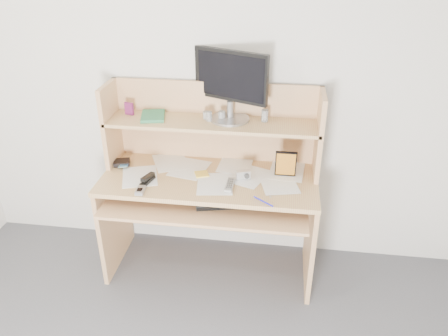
# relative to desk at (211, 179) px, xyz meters

# --- Properties ---
(back_wall) EXTENTS (3.60, 0.04, 2.50)m
(back_wall) POSITION_rel_desk_xyz_m (0.00, 0.24, 0.56)
(back_wall) COLOR silver
(back_wall) RESTS_ON floor
(desk) EXTENTS (1.40, 0.70, 1.30)m
(desk) POSITION_rel_desk_xyz_m (0.00, 0.00, 0.00)
(desk) COLOR tan
(desk) RESTS_ON floor
(paper_clutter) EXTENTS (1.32, 0.54, 0.01)m
(paper_clutter) POSITION_rel_desk_xyz_m (0.00, -0.08, 0.06)
(paper_clutter) COLOR white
(paper_clutter) RESTS_ON desk
(keyboard) EXTENTS (0.48, 0.26, 0.03)m
(keyboard) POSITION_rel_desk_xyz_m (0.16, -0.21, -0.03)
(keyboard) COLOR black
(keyboard) RESTS_ON desk
(tv_remote) EXTENTS (0.05, 0.17, 0.02)m
(tv_remote) POSITION_rel_desk_xyz_m (0.15, -0.18, 0.07)
(tv_remote) COLOR gray
(tv_remote) RESTS_ON paper_clutter
(flip_phone) EXTENTS (0.05, 0.10, 0.02)m
(flip_phone) POSITION_rel_desk_xyz_m (-0.38, -0.32, 0.07)
(flip_phone) COLOR #A5A5A7
(flip_phone) RESTS_ON paper_clutter
(stapler) EXTENTS (0.07, 0.14, 0.04)m
(stapler) POSITION_rel_desk_xyz_m (-0.38, -0.20, 0.08)
(stapler) COLOR black
(stapler) RESTS_ON paper_clutter
(wallet) EXTENTS (0.13, 0.11, 0.03)m
(wallet) POSITION_rel_desk_xyz_m (-0.62, 0.01, 0.08)
(wallet) COLOR black
(wallet) RESTS_ON paper_clutter
(sticky_note_pad) EXTENTS (0.11, 0.11, 0.01)m
(sticky_note_pad) POSITION_rel_desk_xyz_m (-0.05, -0.06, 0.06)
(sticky_note_pad) COLOR yellow
(sticky_note_pad) RESTS_ON desk
(digital_camera) EXTENTS (0.10, 0.06, 0.06)m
(digital_camera) POSITION_rel_desk_xyz_m (0.22, -0.07, 0.09)
(digital_camera) COLOR #BABABD
(digital_camera) RESTS_ON paper_clutter
(game_case) EXTENTS (0.13, 0.02, 0.19)m
(game_case) POSITION_rel_desk_xyz_m (0.49, -0.02, 0.16)
(game_case) COLOR black
(game_case) RESTS_ON paper_clutter
(blue_pen) EXTENTS (0.12, 0.10, 0.01)m
(blue_pen) POSITION_rel_desk_xyz_m (0.37, -0.34, 0.07)
(blue_pen) COLOR #1818BA
(blue_pen) RESTS_ON paper_clutter
(card_box) EXTENTS (0.06, 0.03, 0.08)m
(card_box) POSITION_rel_desk_xyz_m (-0.57, 0.11, 0.43)
(card_box) COLOR maroon
(card_box) RESTS_ON desk
(shelf_book) EXTENTS (0.19, 0.23, 0.02)m
(shelf_book) POSITION_rel_desk_xyz_m (-0.40, 0.08, 0.40)
(shelf_book) COLOR #327D44
(shelf_book) RESTS_ON desk
(chip_stack_a) EXTENTS (0.06, 0.06, 0.06)m
(chip_stack_a) POSITION_rel_desk_xyz_m (0.06, 0.10, 0.42)
(chip_stack_a) COLOR black
(chip_stack_a) RESTS_ON desk
(chip_stack_b) EXTENTS (0.04, 0.04, 0.06)m
(chip_stack_b) POSITION_rel_desk_xyz_m (-0.02, 0.08, 0.42)
(chip_stack_b) COLOR silver
(chip_stack_b) RESTS_ON desk
(chip_stack_c) EXTENTS (0.04, 0.04, 0.05)m
(chip_stack_c) POSITION_rel_desk_xyz_m (-0.05, 0.11, 0.41)
(chip_stack_c) COLOR black
(chip_stack_c) RESTS_ON desk
(chip_stack_d) EXTENTS (0.05, 0.05, 0.08)m
(chip_stack_d) POSITION_rel_desk_xyz_m (0.34, 0.12, 0.43)
(chip_stack_d) COLOR silver
(chip_stack_d) RESTS_ON desk
(monitor) EXTENTS (0.48, 0.27, 0.44)m
(monitor) POSITION_rel_desk_xyz_m (0.11, 0.14, 0.62)
(monitor) COLOR #9C9CA1
(monitor) RESTS_ON desk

